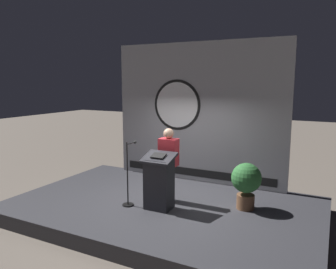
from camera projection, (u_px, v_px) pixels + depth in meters
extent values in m
plane|color=#6B6056|center=(164.00, 216.00, 7.10)|extent=(40.00, 40.00, 0.00)
cube|color=#333338|center=(164.00, 210.00, 7.07)|extent=(6.40, 4.00, 0.30)
cube|color=#9E9EA3|center=(197.00, 113.00, 8.39)|extent=(4.55, 0.10, 3.55)
cylinder|color=black|center=(177.00, 105.00, 8.56)|extent=(1.32, 0.02, 1.32)
cylinder|color=white|center=(177.00, 105.00, 8.56)|extent=(1.18, 0.02, 1.18)
cube|color=black|center=(196.00, 173.00, 8.59)|extent=(4.10, 0.02, 0.20)
cube|color=#26262B|center=(159.00, 184.00, 6.66)|extent=(0.52, 0.40, 1.04)
cube|color=#26262B|center=(159.00, 158.00, 6.58)|extent=(0.64, 0.49, 0.20)
cube|color=black|center=(158.00, 156.00, 6.55)|extent=(0.28, 0.20, 0.08)
cylinder|color=black|center=(169.00, 183.00, 7.12)|extent=(0.26, 0.26, 0.79)
cube|color=red|center=(169.00, 152.00, 7.01)|extent=(0.40, 0.24, 0.58)
sphere|color=tan|center=(169.00, 133.00, 6.94)|extent=(0.22, 0.22, 0.22)
cylinder|color=black|center=(128.00, 205.00, 6.91)|extent=(0.24, 0.24, 0.02)
cylinder|color=black|center=(127.00, 174.00, 6.81)|extent=(0.03, 0.03, 1.35)
cylinder|color=black|center=(131.00, 143.00, 6.84)|extent=(0.02, 0.31, 0.02)
sphere|color=#262626|center=(135.00, 142.00, 6.98)|extent=(0.07, 0.07, 0.07)
cylinder|color=brown|center=(245.00, 202.00, 6.71)|extent=(0.36, 0.36, 0.30)
sphere|color=#2D6B33|center=(246.00, 178.00, 6.63)|extent=(0.61, 0.61, 0.61)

